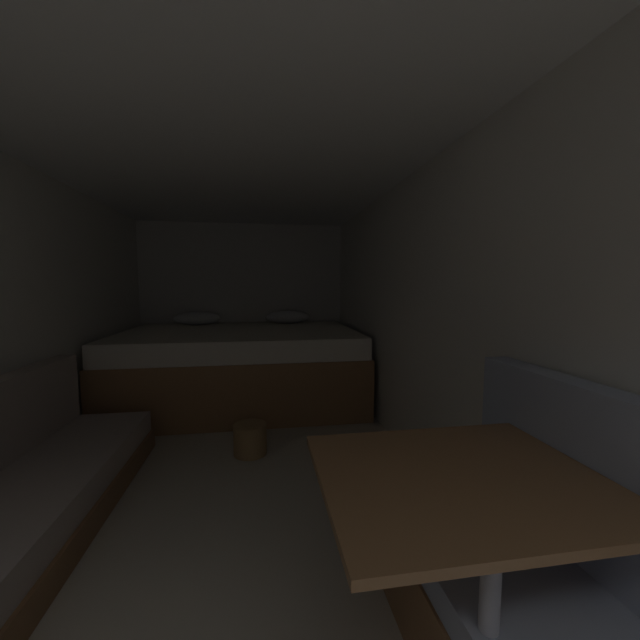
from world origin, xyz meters
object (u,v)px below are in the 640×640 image
object	(u,v)px
dinette_bench	(537,606)
wicker_basket	(250,439)
dinette_table	(457,503)
bed	(242,365)

from	to	relation	value
dinette_bench	wicker_basket	bearing A→B (deg)	116.67
dinette_bench	wicker_basket	size ratio (longest dim) A/B	4.32
dinette_bench	wicker_basket	xyz separation A→B (m)	(-0.91, 1.80, -0.18)
dinette_table	dinette_bench	bearing A→B (deg)	-3.79
wicker_basket	dinette_bench	bearing A→B (deg)	-63.33
dinette_bench	wicker_basket	world-z (taller)	dinette_bench
dinette_table	wicker_basket	size ratio (longest dim) A/B	3.21
bed	wicker_basket	world-z (taller)	bed
dinette_bench	dinette_table	distance (m)	0.43
dinette_bench	dinette_table	size ratio (longest dim) A/B	1.35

